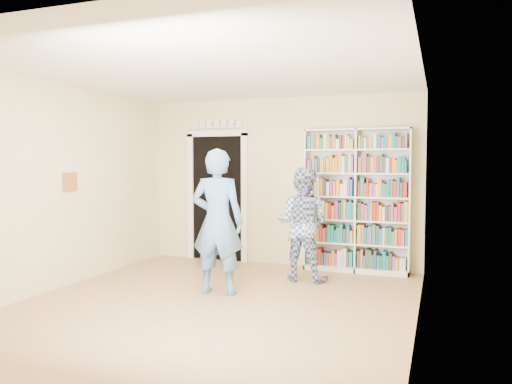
{
  "coord_description": "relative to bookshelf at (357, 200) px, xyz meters",
  "views": [
    {
      "loc": [
        2.44,
        -5.22,
        1.66
      ],
      "look_at": [
        0.18,
        0.9,
        1.27
      ],
      "focal_mm": 35.0,
      "sensor_mm": 36.0,
      "label": 1
    }
  ],
  "objects": [
    {
      "name": "floor",
      "position": [
        -1.27,
        -2.34,
        -1.09
      ],
      "size": [
        5.0,
        5.0,
        0.0
      ],
      "primitive_type": "plane",
      "color": "#A17B4E",
      "rests_on": "ground"
    },
    {
      "name": "ceiling",
      "position": [
        -1.27,
        -2.34,
        1.61
      ],
      "size": [
        5.0,
        5.0,
        0.0
      ],
      "primitive_type": "plane",
      "rotation": [
        3.14,
        0.0,
        0.0
      ],
      "color": "white",
      "rests_on": "wall_back"
    },
    {
      "name": "man_plaid",
      "position": [
        -0.63,
        -0.79,
        -0.3
      ],
      "size": [
        0.82,
        0.66,
        1.59
      ],
      "primitive_type": "imported",
      "rotation": [
        0.0,
        0.0,
        3.07
      ],
      "color": "navy",
      "rests_on": "floor"
    },
    {
      "name": "bookshelf",
      "position": [
        0.0,
        0.0,
        0.0
      ],
      "size": [
        1.57,
        0.3,
        2.16
      ],
      "rotation": [
        0.0,
        0.0,
        0.34
      ],
      "color": "white",
      "rests_on": "floor"
    },
    {
      "name": "wall_right",
      "position": [
        0.98,
        -2.34,
        0.26
      ],
      "size": [
        0.0,
        5.0,
        5.0
      ],
      "primitive_type": "plane",
      "rotation": [
        1.57,
        0.0,
        -1.57
      ],
      "color": "beige",
      "rests_on": "floor"
    },
    {
      "name": "wall_back",
      "position": [
        -1.27,
        0.16,
        0.26
      ],
      "size": [
        4.5,
        0.0,
        4.5
      ],
      "primitive_type": "plane",
      "rotation": [
        1.57,
        0.0,
        0.0
      ],
      "color": "beige",
      "rests_on": "floor"
    },
    {
      "name": "wall_art",
      "position": [
        -3.5,
        -2.14,
        0.31
      ],
      "size": [
        0.03,
        0.25,
        0.25
      ],
      "primitive_type": "cube",
      "color": "maroon",
      "rests_on": "wall_left"
    },
    {
      "name": "doorway",
      "position": [
        -2.37,
        0.13,
        0.09
      ],
      "size": [
        1.1,
        0.08,
        2.43
      ],
      "color": "black",
      "rests_on": "floor"
    },
    {
      "name": "wall_left",
      "position": [
        -3.52,
        -2.34,
        0.26
      ],
      "size": [
        0.0,
        5.0,
        5.0
      ],
      "primitive_type": "plane",
      "rotation": [
        1.57,
        0.0,
        1.57
      ],
      "color": "beige",
      "rests_on": "floor"
    },
    {
      "name": "paper_sheet",
      "position": [
        -0.56,
        -0.97,
        -0.15
      ],
      "size": [
        0.2,
        0.04,
        0.28
      ],
      "primitive_type": "cube",
      "rotation": [
        0.0,
        0.0,
        0.18
      ],
      "color": "white",
      "rests_on": "man_plaid"
    },
    {
      "name": "man_blue",
      "position": [
        -1.44,
        -1.89,
        -0.18
      ],
      "size": [
        0.71,
        0.51,
        1.83
      ],
      "primitive_type": "imported",
      "rotation": [
        0.0,
        0.0,
        3.25
      ],
      "color": "#5180B4",
      "rests_on": "floor"
    }
  ]
}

